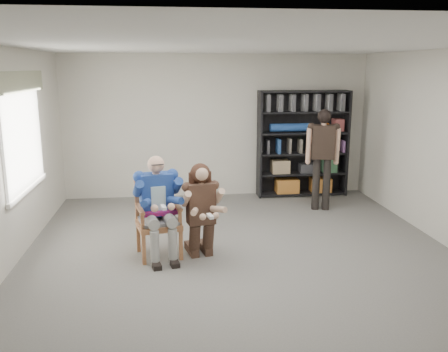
{
  "coord_description": "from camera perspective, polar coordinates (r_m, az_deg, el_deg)",
  "views": [
    {
      "loc": [
        -0.96,
        -5.81,
        2.53
      ],
      "look_at": [
        -0.2,
        0.6,
        1.05
      ],
      "focal_mm": 38.0,
      "sensor_mm": 36.0,
      "label": 1
    }
  ],
  "objects": [
    {
      "name": "armchair",
      "position": [
        6.5,
        -7.9,
        -5.05
      ],
      "size": [
        0.74,
        0.72,
        1.08
      ],
      "primitive_type": null,
      "rotation": [
        0.0,
        0.0,
        0.21
      ],
      "color": "#9F613B",
      "rests_on": "floor"
    },
    {
      "name": "floor",
      "position": [
        6.41,
        2.44,
        -10.34
      ],
      "size": [
        6.0,
        7.0,
        0.01
      ],
      "primitive_type": "cube",
      "color": "#63605C",
      "rests_on": "ground"
    },
    {
      "name": "standing_man",
      "position": [
        8.66,
        11.74,
        1.83
      ],
      "size": [
        0.61,
        0.42,
        1.81
      ],
      "primitive_type": null,
      "rotation": [
        0.0,
        0.0,
        -0.21
      ],
      "color": "black",
      "rests_on": "floor"
    },
    {
      "name": "bookshelf",
      "position": [
        9.59,
        9.46,
        3.84
      ],
      "size": [
        1.8,
        0.38,
        2.1
      ],
      "primitive_type": null,
      "color": "black",
      "rests_on": "floor"
    },
    {
      "name": "seated_man",
      "position": [
        6.45,
        -7.94,
        -3.68
      ],
      "size": [
        0.76,
        0.95,
        1.4
      ],
      "primitive_type": null,
      "rotation": [
        0.0,
        0.0,
        0.21
      ],
      "color": "navy",
      "rests_on": "floor"
    },
    {
      "name": "room_shell",
      "position": [
        6.0,
        2.57,
        2.04
      ],
      "size": [
        6.0,
        7.0,
        2.8
      ],
      "primitive_type": null,
      "color": "silver",
      "rests_on": "ground"
    },
    {
      "name": "window_left",
      "position": [
        7.16,
        -22.92,
        4.67
      ],
      "size": [
        0.16,
        2.0,
        1.75
      ],
      "primitive_type": null,
      "color": "white",
      "rests_on": "room_shell"
    },
    {
      "name": "kneeling_woman",
      "position": [
        6.37,
        -2.7,
        -4.35
      ],
      "size": [
        0.71,
        0.96,
        1.28
      ],
      "primitive_type": null,
      "rotation": [
        0.0,
        0.0,
        0.21
      ],
      "color": "#3E261D",
      "rests_on": "floor"
    }
  ]
}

